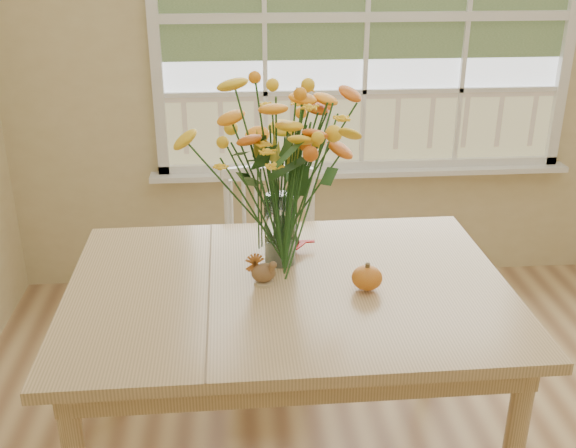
{
  "coord_description": "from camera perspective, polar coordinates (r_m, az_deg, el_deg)",
  "views": [
    {
      "loc": [
        -0.72,
        -1.46,
        1.95
      ],
      "look_at": [
        -0.55,
        0.64,
        1.05
      ],
      "focal_mm": 42.0,
      "sensor_mm": 36.0,
      "label": 1
    }
  ],
  "objects": [
    {
      "name": "turkey_figurine",
      "position": [
        2.35,
        -2.08,
        -4.16
      ],
      "size": [
        0.09,
        0.07,
        0.11
      ],
      "rotation": [
        0.0,
        0.0,
        0.12
      ],
      "color": "#CCB78C",
      "rests_on": "dining_table"
    },
    {
      "name": "dark_gourd",
      "position": [
        2.6,
        0.19,
        -1.59
      ],
      "size": [
        0.13,
        0.1,
        0.06
      ],
      "color": "#38160F",
      "rests_on": "dining_table"
    },
    {
      "name": "wall_back",
      "position": [
        3.83,
        6.51,
        14.11
      ],
      "size": [
        4.0,
        0.02,
        2.7
      ],
      "primitive_type": "cube",
      "color": "#D1BB85",
      "rests_on": "floor"
    },
    {
      "name": "flower_vase",
      "position": [
        2.38,
        -0.71,
        5.27
      ],
      "size": [
        0.55,
        0.55,
        0.65
      ],
      "color": "white",
      "rests_on": "dining_table"
    },
    {
      "name": "dining_table",
      "position": [
        2.42,
        0.04,
        -7.01
      ],
      "size": [
        1.55,
        1.12,
        0.83
      ],
      "rotation": [
        0.0,
        0.0,
        0.01
      ],
      "color": "tan",
      "rests_on": "floor"
    },
    {
      "name": "pumpkin",
      "position": [
        2.33,
        6.69,
        -4.64
      ],
      "size": [
        0.11,
        0.11,
        0.08
      ],
      "primitive_type": "ellipsoid",
      "color": "#C74F17",
      "rests_on": "dining_table"
    },
    {
      "name": "window",
      "position": [
        3.77,
        6.75,
        16.74
      ],
      "size": [
        2.42,
        0.12,
        1.74
      ],
      "color": "silver",
      "rests_on": "wall_back"
    },
    {
      "name": "windsor_chair",
      "position": [
        3.18,
        -1.56,
        -3.23
      ],
      "size": [
        0.47,
        0.45,
        0.95
      ],
      "rotation": [
        0.0,
        0.0,
        -0.06
      ],
      "color": "white",
      "rests_on": "floor"
    }
  ]
}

